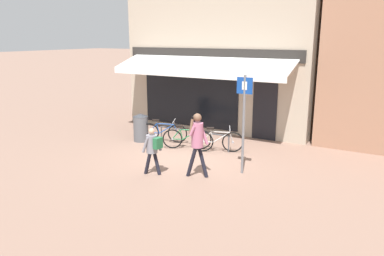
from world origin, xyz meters
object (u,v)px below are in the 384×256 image
at_px(pedestrian_child, 153,146).
at_px(litter_bin, 141,127).
at_px(pedestrian_adult, 197,138).
at_px(bicycle_blue, 163,132).
at_px(bicycle_green, 187,138).
at_px(bicycle_silver, 218,141).
at_px(parking_sign, 244,115).

relative_size(pedestrian_child, litter_bin, 1.30).
height_order(pedestrian_adult, litter_bin, pedestrian_adult).
bearing_deg(bicycle_blue, bicycle_green, -34.37).
height_order(bicycle_blue, pedestrian_child, pedestrian_child).
distance_m(bicycle_silver, parking_sign, 2.38).
bearing_deg(pedestrian_child, litter_bin, -40.80).
distance_m(bicycle_silver, pedestrian_adult, 2.42).
xyz_separation_m(pedestrian_adult, litter_bin, (-3.51, 2.09, -0.59)).
height_order(bicycle_green, bicycle_silver, bicycle_silver).
relative_size(bicycle_blue, bicycle_green, 1.08).
distance_m(pedestrian_adult, litter_bin, 4.13).
distance_m(bicycle_blue, parking_sign, 4.14).
bearing_deg(parking_sign, bicycle_green, 154.25).
bearing_deg(bicycle_blue, litter_bin, 175.18).
bearing_deg(parking_sign, litter_bin, 164.59).
bearing_deg(pedestrian_child, parking_sign, -141.37).
bearing_deg(litter_bin, bicycle_green, -0.45).
relative_size(pedestrian_adult, parking_sign, 0.65).
xyz_separation_m(bicycle_green, pedestrian_adult, (1.57, -2.08, 0.73)).
height_order(bicycle_green, litter_bin, litter_bin).
bearing_deg(pedestrian_adult, pedestrian_child, 22.28).
bearing_deg(pedestrian_child, bicycle_silver, -96.99).
xyz_separation_m(bicycle_green, litter_bin, (-1.94, 0.02, 0.14)).
bearing_deg(bicycle_green, pedestrian_child, -106.60).
xyz_separation_m(bicycle_blue, litter_bin, (-0.81, -0.24, 0.13)).
distance_m(bicycle_blue, litter_bin, 0.85).
height_order(pedestrian_child, parking_sign, parking_sign).
bearing_deg(pedestrian_adult, bicycle_blue, -40.66).
distance_m(bicycle_silver, pedestrian_child, 2.82).
xyz_separation_m(bicycle_blue, pedestrian_adult, (2.70, -2.33, 0.72)).
bearing_deg(bicycle_green, bicycle_blue, 140.85).
bearing_deg(pedestrian_child, bicycle_blue, -54.46).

